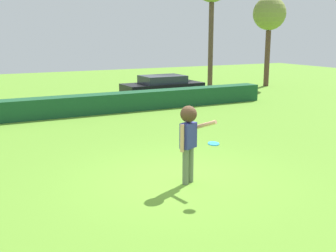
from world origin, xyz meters
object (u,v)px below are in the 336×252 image
(person, at_px, (189,133))
(frisbee, at_px, (214,144))
(bare_elm_tree, at_px, (269,15))
(parked_car_black, at_px, (163,86))

(person, distance_m, frisbee, 0.92)
(person, height_order, bare_elm_tree, bare_elm_tree)
(parked_car_black, bearing_deg, bare_elm_tree, 12.83)
(frisbee, bearing_deg, person, 93.75)
(frisbee, relative_size, bare_elm_tree, 0.04)
(person, distance_m, parked_car_black, 12.66)
(person, bearing_deg, frisbee, -86.25)
(parked_car_black, height_order, bare_elm_tree, bare_elm_tree)
(frisbee, xyz_separation_m, bare_elm_tree, (13.67, 14.44, 3.36))
(bare_elm_tree, bearing_deg, frisbee, -133.42)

